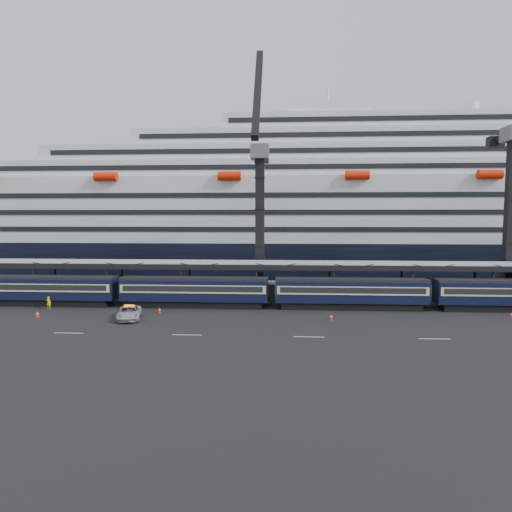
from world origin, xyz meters
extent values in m
plane|color=black|center=(0.00, 0.00, 0.00)|extent=(260.00, 260.00, 0.00)
cube|color=beige|center=(-38.00, -4.00, 0.01)|extent=(3.00, 0.15, 0.02)
cube|color=beige|center=(-26.00, -4.00, 0.01)|extent=(3.00, 0.15, 0.02)
cube|color=beige|center=(-14.00, -4.00, 0.01)|extent=(3.00, 0.15, 0.02)
cube|color=beige|center=(-2.00, -4.00, 0.01)|extent=(3.00, 0.15, 0.02)
cube|color=black|center=(-48.00, 10.00, 0.45)|extent=(17.48, 2.40, 0.90)
cube|color=black|center=(-48.00, 10.00, 2.25)|extent=(19.00, 2.80, 2.70)
cube|color=beige|center=(-48.00, 10.00, 2.55)|extent=(18.62, 2.92, 1.05)
cube|color=black|center=(-48.00, 10.00, 2.60)|extent=(17.86, 2.98, 0.70)
cube|color=black|center=(-48.00, 10.00, 3.75)|extent=(19.00, 2.50, 0.35)
cube|color=black|center=(-28.00, 10.00, 0.45)|extent=(17.48, 2.40, 0.90)
cube|color=black|center=(-28.00, 10.00, 2.25)|extent=(19.00, 2.80, 2.70)
cube|color=beige|center=(-28.00, 10.00, 2.55)|extent=(18.62, 2.92, 1.05)
cube|color=black|center=(-28.00, 10.00, 2.60)|extent=(17.86, 2.98, 0.70)
cube|color=black|center=(-28.00, 10.00, 3.75)|extent=(19.00, 2.50, 0.35)
cube|color=black|center=(-8.00, 10.00, 0.45)|extent=(17.48, 2.40, 0.90)
cube|color=black|center=(-8.00, 10.00, 2.25)|extent=(19.00, 2.80, 2.70)
cube|color=beige|center=(-8.00, 10.00, 2.55)|extent=(18.62, 2.92, 1.05)
cube|color=black|center=(-8.00, 10.00, 2.60)|extent=(17.86, 2.98, 0.70)
cube|color=black|center=(-8.00, 10.00, 3.75)|extent=(19.00, 2.50, 0.35)
cube|color=gray|center=(0.00, 14.00, 5.40)|extent=(130.00, 6.00, 0.25)
cube|color=black|center=(0.00, 11.00, 5.10)|extent=(130.00, 0.25, 0.70)
cube|color=black|center=(0.00, 17.00, 5.10)|extent=(130.00, 0.25, 0.70)
cube|color=black|center=(-50.00, 11.20, 2.70)|extent=(0.25, 0.25, 5.40)
cube|color=black|center=(-50.00, 16.80, 2.70)|extent=(0.25, 0.25, 5.40)
cube|color=black|center=(-40.00, 11.20, 2.70)|extent=(0.25, 0.25, 5.40)
cube|color=black|center=(-40.00, 16.80, 2.70)|extent=(0.25, 0.25, 5.40)
cube|color=black|center=(-30.00, 11.20, 2.70)|extent=(0.25, 0.25, 5.40)
cube|color=black|center=(-30.00, 16.80, 2.70)|extent=(0.25, 0.25, 5.40)
cube|color=black|center=(-20.00, 11.20, 2.70)|extent=(0.25, 0.25, 5.40)
cube|color=black|center=(-20.00, 16.80, 2.70)|extent=(0.25, 0.25, 5.40)
cube|color=black|center=(-10.00, 11.20, 2.70)|extent=(0.25, 0.25, 5.40)
cube|color=black|center=(-10.00, 16.80, 2.70)|extent=(0.25, 0.25, 5.40)
cube|color=black|center=(0.00, 11.20, 2.70)|extent=(0.25, 0.25, 5.40)
cube|color=black|center=(0.00, 16.80, 2.70)|extent=(0.25, 0.25, 5.40)
cube|color=black|center=(10.00, 11.20, 2.70)|extent=(0.25, 0.25, 5.40)
cube|color=black|center=(10.00, 16.80, 2.70)|extent=(0.25, 0.25, 5.40)
cube|color=black|center=(0.00, 46.00, 3.50)|extent=(200.00, 28.00, 7.00)
cube|color=silver|center=(0.00, 46.00, 13.00)|extent=(190.00, 26.88, 12.00)
cube|color=silver|center=(0.00, 46.00, 20.50)|extent=(160.00, 24.64, 3.00)
cube|color=black|center=(0.00, 33.63, 20.50)|extent=(153.60, 0.12, 0.90)
cube|color=silver|center=(0.00, 46.00, 23.50)|extent=(124.00, 21.84, 3.00)
cube|color=black|center=(0.00, 35.03, 23.50)|extent=(119.04, 0.12, 0.90)
cube|color=silver|center=(0.00, 46.00, 26.50)|extent=(90.00, 19.04, 3.00)
cube|color=black|center=(0.00, 36.43, 26.50)|extent=(86.40, 0.12, 0.90)
cube|color=silver|center=(0.00, 46.00, 29.50)|extent=(56.00, 16.24, 3.00)
cube|color=black|center=(0.00, 37.83, 29.50)|extent=(53.76, 0.12, 0.90)
cube|color=silver|center=(-8.00, 46.00, 32.00)|extent=(16.00, 12.00, 2.50)
cylinder|color=silver|center=(20.00, 46.00, 32.50)|extent=(2.80, 2.80, 3.00)
cylinder|color=red|center=(-48.00, 31.96, 18.80)|extent=(4.00, 1.60, 1.60)
cylinder|color=red|center=(-26.00, 31.96, 18.80)|extent=(4.00, 1.60, 1.60)
cylinder|color=red|center=(-4.00, 31.96, 18.80)|extent=(4.00, 1.60, 1.60)
cylinder|color=red|center=(18.00, 31.96, 18.80)|extent=(4.00, 1.60, 1.60)
cube|color=#515459|center=(-20.00, 19.00, 1.00)|extent=(4.50, 4.50, 2.00)
cube|color=black|center=(-20.00, 19.00, 11.00)|extent=(1.30, 1.30, 18.00)
cube|color=#515459|center=(-20.00, 19.00, 21.00)|extent=(2.60, 3.20, 2.00)
cube|color=black|center=(-20.00, 13.21, 27.89)|extent=(0.90, 12.26, 14.37)
cube|color=black|center=(-20.00, 21.52, 21.00)|extent=(0.90, 5.04, 0.90)
cube|color=black|center=(-20.00, 24.04, 20.80)|extent=(2.20, 1.60, 1.60)
cube|color=#515459|center=(15.00, 18.00, 1.00)|extent=(4.50, 4.50, 2.00)
cube|color=black|center=(15.00, 18.00, 12.00)|extent=(1.30, 1.30, 20.00)
cube|color=black|center=(15.00, 20.80, 23.00)|extent=(0.90, 5.60, 0.90)
cube|color=black|center=(15.00, 23.60, 22.80)|extent=(2.20, 1.60, 1.60)
imported|color=#9EA0A5|center=(-34.05, 2.53, 0.74)|extent=(3.67, 5.79, 1.49)
imported|color=yellow|center=(-46.17, 7.50, 0.81)|extent=(0.61, 0.41, 1.62)
cube|color=red|center=(-45.12, 2.94, 0.02)|extent=(0.41, 0.41, 0.04)
cone|color=red|center=(-45.12, 2.94, 0.43)|extent=(0.34, 0.34, 0.77)
cylinder|color=white|center=(-45.12, 2.94, 0.43)|extent=(0.29, 0.29, 0.13)
cube|color=red|center=(-31.53, 6.04, 0.02)|extent=(0.38, 0.38, 0.04)
cone|color=red|center=(-31.53, 6.04, 0.40)|extent=(0.32, 0.32, 0.71)
cylinder|color=white|center=(-31.53, 6.04, 0.40)|extent=(0.27, 0.27, 0.12)
cube|color=red|center=(-11.10, 3.51, 0.02)|extent=(0.38, 0.38, 0.04)
cone|color=red|center=(-11.10, 3.51, 0.40)|extent=(0.32, 0.32, 0.73)
cylinder|color=white|center=(-11.10, 3.51, 0.40)|extent=(0.27, 0.27, 0.12)
cube|color=red|center=(9.96, 6.07, 0.02)|extent=(0.35, 0.35, 0.04)
cone|color=red|center=(9.96, 6.07, 0.37)|extent=(0.29, 0.29, 0.66)
cylinder|color=white|center=(9.96, 6.07, 0.37)|extent=(0.25, 0.25, 0.11)
camera|label=1|loc=(-16.44, -47.71, 11.58)|focal=32.00mm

